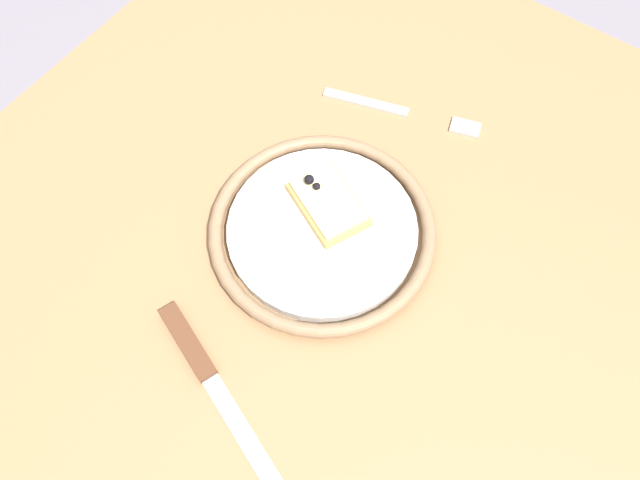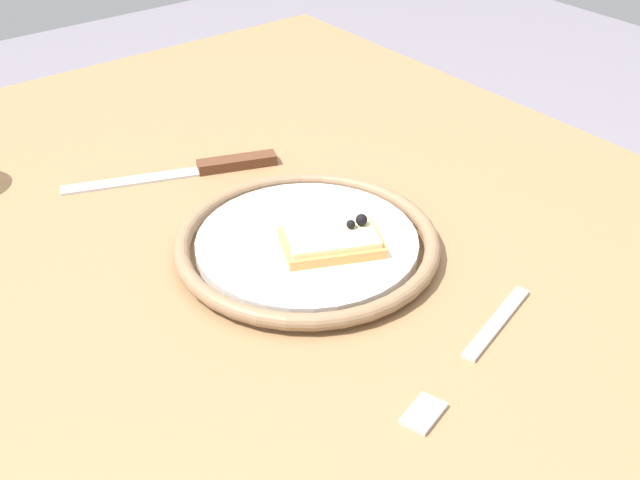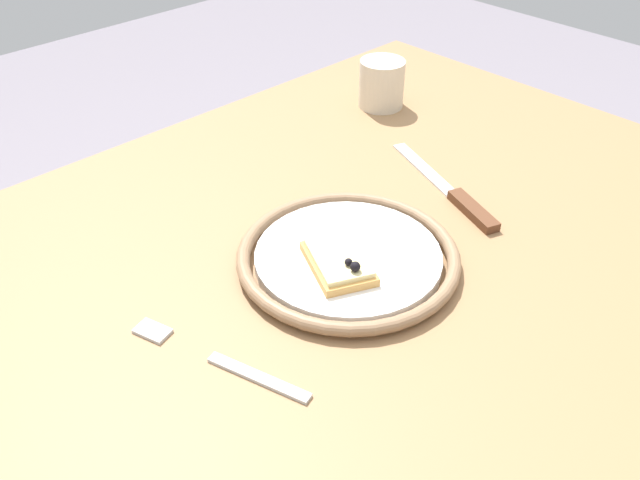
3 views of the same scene
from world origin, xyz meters
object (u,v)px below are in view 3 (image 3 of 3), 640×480
at_px(pizza_slice_near, 339,262).
at_px(cup, 382,84).
at_px(dining_table, 375,310).
at_px(fork, 217,359).
at_px(knife, 459,198).
at_px(plate, 348,257).

bearing_deg(pizza_slice_near, cup, 36.07).
xyz_separation_m(dining_table, fork, (-0.25, -0.02, 0.11)).
bearing_deg(pizza_slice_near, fork, -177.82).
bearing_deg(pizza_slice_near, dining_table, 7.40).
height_order(dining_table, knife, knife).
distance_m(plate, knife, 0.20).
bearing_deg(cup, knife, -117.99).
bearing_deg(dining_table, plate, 179.23).
relative_size(dining_table, fork, 5.34).
height_order(plate, cup, cup).
relative_size(pizza_slice_near, fork, 0.55).
xyz_separation_m(plate, pizza_slice_near, (-0.03, -0.01, 0.01)).
height_order(knife, fork, knife).
bearing_deg(fork, plate, 5.08).
xyz_separation_m(dining_table, plate, (-0.05, 0.00, 0.12)).
xyz_separation_m(dining_table, cup, (0.28, 0.25, 0.14)).
distance_m(plate, pizza_slice_near, 0.03).
bearing_deg(knife, cup, 62.01).
xyz_separation_m(fork, cup, (0.54, 0.27, 0.04)).
height_order(dining_table, cup, cup).
height_order(knife, cup, cup).
relative_size(plate, fork, 1.29).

